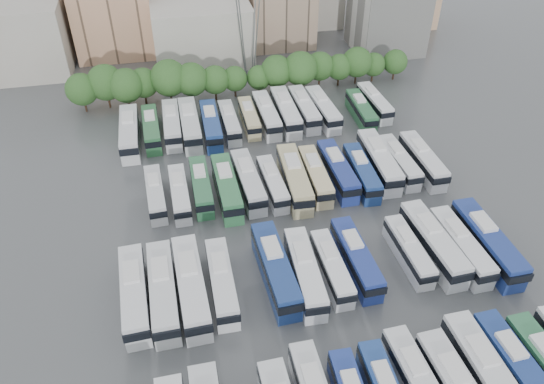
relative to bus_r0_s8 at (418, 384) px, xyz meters
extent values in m
plane|color=#424447|center=(-4.97, 22.98, -1.80)|extent=(220.00, 220.00, 0.00)
cylinder|color=black|center=(-34.38, 65.00, -0.61)|extent=(0.36, 0.36, 2.38)
sphere|color=#234C1E|center=(-34.38, 65.00, 2.62)|extent=(5.71, 5.71, 5.71)
cylinder|color=black|center=(-30.25, 65.74, -0.45)|extent=(0.36, 0.36, 2.69)
sphere|color=#234C1E|center=(-30.25, 65.74, 3.19)|extent=(6.45, 6.45, 6.45)
cylinder|color=black|center=(-26.69, 64.23, -0.52)|extent=(0.36, 0.36, 2.55)
sphere|color=#234C1E|center=(-26.69, 64.23, 2.93)|extent=(6.11, 6.11, 6.11)
cylinder|color=black|center=(-23.72, 65.81, -0.67)|extent=(0.36, 0.36, 2.26)
sphere|color=#234C1E|center=(-23.72, 65.81, 2.40)|extent=(5.42, 5.42, 5.42)
cylinder|color=black|center=(-19.08, 64.80, -0.41)|extent=(0.36, 0.36, 2.78)
sphere|color=#234C1E|center=(-19.08, 64.80, 3.36)|extent=(6.66, 6.66, 6.66)
cylinder|color=black|center=(-15.11, 64.30, -0.53)|extent=(0.36, 0.36, 2.53)
sphere|color=#234C1E|center=(-15.11, 64.30, 2.90)|extent=(6.07, 6.07, 6.07)
cylinder|color=black|center=(-10.83, 64.58, -0.70)|extent=(0.36, 0.36, 2.19)
sphere|color=#234C1E|center=(-10.83, 64.58, 2.27)|extent=(5.25, 5.25, 5.25)
cylinder|color=black|center=(-7.09, 65.17, -0.82)|extent=(0.36, 0.36, 1.96)
sphere|color=#234C1E|center=(-7.09, 65.17, 1.84)|extent=(4.70, 4.70, 4.70)
cylinder|color=black|center=(-2.56, 64.89, -0.85)|extent=(0.36, 0.36, 1.90)
sphere|color=#234C1E|center=(-2.56, 64.89, 1.74)|extent=(4.57, 4.57, 4.57)
cylinder|color=black|center=(0.75, 64.72, -0.56)|extent=(0.36, 0.36, 2.48)
sphere|color=#234C1E|center=(0.75, 64.72, 2.80)|extent=(5.95, 5.95, 5.95)
cylinder|color=black|center=(5.21, 64.15, -0.47)|extent=(0.36, 0.36, 2.65)
sphere|color=#234C1E|center=(5.21, 64.15, 3.13)|extent=(6.37, 6.37, 6.37)
cylinder|color=black|center=(9.54, 65.80, -0.66)|extent=(0.36, 0.36, 2.28)
sphere|color=#234C1E|center=(9.54, 65.80, 2.45)|extent=(5.48, 5.48, 5.48)
cylinder|color=black|center=(13.34, 65.50, -0.76)|extent=(0.36, 0.36, 2.07)
sphere|color=#234C1E|center=(13.34, 65.50, 2.05)|extent=(4.98, 4.98, 4.98)
cylinder|color=black|center=(16.93, 65.57, -0.59)|extent=(0.36, 0.36, 2.42)
sphere|color=#234C1E|center=(16.93, 65.57, 2.70)|extent=(5.81, 5.81, 5.81)
cylinder|color=black|center=(20.51, 65.82, -0.84)|extent=(0.36, 0.36, 1.91)
sphere|color=#234C1E|center=(20.51, 65.82, 1.75)|extent=(4.59, 4.59, 4.59)
cylinder|color=black|center=(24.97, 65.73, -0.79)|extent=(0.36, 0.36, 2.01)
sphere|color=#234C1E|center=(24.97, 65.73, 1.93)|extent=(4.81, 4.81, 4.81)
cube|color=#9E998E|center=(-46.97, 84.98, 5.20)|extent=(18.00, 14.00, 14.00)
cube|color=tan|center=(-28.97, 90.98, 7.20)|extent=(16.00, 12.00, 18.00)
cube|color=#ADA89E|center=(-10.97, 82.98, 4.20)|extent=(20.00, 14.00, 12.00)
cube|color=gray|center=(7.03, 88.98, 6.20)|extent=(14.00, 12.00, 16.00)
cube|color=tan|center=(-42.97, 100.98, 6.20)|extent=(16.00, 14.00, 16.00)
cube|color=gray|center=(-18.97, 96.98, 3.20)|extent=(12.00, 10.00, 10.00)
cube|color=silver|center=(-9.97, 1.69, 1.68)|extent=(1.64, 3.07, 0.42)
cube|color=silver|center=(-6.57, 0.54, 1.41)|extent=(1.61, 2.89, 0.39)
cube|color=silver|center=(-3.36, 0.78, 1.47)|extent=(1.60, 2.92, 0.40)
cube|color=black|center=(0.01, -0.13, 0.44)|extent=(2.99, 11.70, 0.95)
cube|color=silver|center=(-0.06, 1.44, 1.65)|extent=(1.74, 3.11, 0.42)
cube|color=silver|center=(3.10, -0.38, 1.99)|extent=(1.93, 3.43, 0.46)
cube|color=silver|center=(6.64, -0.85, 0.07)|extent=(3.00, 13.24, 3.74)
cube|color=black|center=(6.64, -1.01, 0.79)|extent=(3.14, 13.44, 1.10)
cube|color=silver|center=(6.61, 0.80, 2.18)|extent=(1.92, 3.55, 0.48)
cube|color=navy|center=(9.96, -0.57, -0.08)|extent=(3.03, 12.21, 3.44)
cube|color=black|center=(9.96, -0.72, 0.58)|extent=(3.16, 12.40, 1.01)
cube|color=silver|center=(9.90, 0.94, 1.86)|extent=(1.84, 3.30, 0.44)
cube|color=silver|center=(-26.17, 17.10, -0.01)|extent=(3.20, 12.74, 3.58)
cube|color=black|center=(-26.17, 16.94, 0.68)|extent=(3.33, 12.94, 1.05)
cube|color=silver|center=(-26.24, 18.68, 2.02)|extent=(1.93, 3.44, 0.46)
cube|color=silver|center=(-23.03, 16.78, 0.04)|extent=(2.96, 13.01, 3.68)
cube|color=black|center=(-23.03, 16.62, 0.74)|extent=(3.09, 13.21, 1.08)
cube|color=silver|center=(-23.06, 18.40, 2.12)|extent=(1.89, 3.49, 0.48)
cube|color=silver|center=(-19.89, 16.79, 0.10)|extent=(3.26, 13.47, 3.79)
cube|color=black|center=(-19.89, 16.62, 0.82)|extent=(3.40, 13.67, 1.12)
cube|color=silver|center=(-19.94, 18.46, 2.24)|extent=(2.01, 3.63, 0.49)
cube|color=silver|center=(-16.40, 16.90, -0.14)|extent=(2.61, 11.70, 3.31)
cube|color=black|center=(-16.40, 16.76, 0.49)|extent=(2.72, 11.88, 0.97)
cube|color=silver|center=(-16.38, 18.36, 1.73)|extent=(1.69, 3.13, 0.43)
cube|color=navy|center=(-10.02, 17.38, 0.07)|extent=(3.30, 13.29, 3.74)
cube|color=black|center=(-10.01, 17.22, 0.79)|extent=(3.44, 13.50, 1.10)
cube|color=silver|center=(-10.08, 19.03, 2.18)|extent=(2.00, 3.59, 0.48)
cube|color=silver|center=(-6.75, 16.25, -0.05)|extent=(3.16, 12.41, 3.49)
cube|color=black|center=(-6.75, 16.09, 0.61)|extent=(3.29, 12.60, 1.03)
cube|color=silver|center=(-6.68, 17.78, 1.91)|extent=(1.89, 3.36, 0.45)
cube|color=silver|center=(-3.38, 16.52, -0.28)|extent=(2.38, 10.73, 3.03)
cube|color=black|center=(-3.38, 16.39, 0.30)|extent=(2.49, 10.89, 0.89)
cube|color=silver|center=(-3.39, 17.86, 1.43)|extent=(1.54, 2.87, 0.39)
cube|color=navy|center=(-0.10, 17.28, -0.12)|extent=(2.79, 11.90, 3.36)
cube|color=black|center=(-0.10, 17.13, 0.52)|extent=(2.91, 12.08, 0.99)
cube|color=silver|center=(-0.13, 18.76, 1.78)|extent=(1.75, 3.20, 0.43)
cube|color=silver|center=(6.72, 17.27, -0.30)|extent=(2.39, 10.60, 3.00)
cube|color=black|center=(6.72, 17.13, 0.27)|extent=(2.50, 10.76, 0.88)
cube|color=silver|center=(6.70, 18.59, 1.39)|extent=(1.54, 2.84, 0.39)
cube|color=silver|center=(9.99, 17.54, 0.05)|extent=(3.40, 13.16, 3.69)
cube|color=black|center=(10.00, 17.38, 0.76)|extent=(3.54, 13.36, 1.09)
cube|color=silver|center=(9.91, 19.17, 2.14)|extent=(2.01, 3.56, 0.48)
cube|color=silver|center=(13.14, 16.47, -0.09)|extent=(2.91, 12.10, 3.41)
cube|color=black|center=(13.15, 16.32, 0.56)|extent=(3.04, 12.28, 1.00)
cube|color=silver|center=(13.10, 17.97, 1.83)|extent=(1.80, 3.26, 0.44)
cube|color=navy|center=(16.53, 16.18, 0.11)|extent=(2.96, 13.46, 3.81)
cube|color=black|center=(16.53, 16.01, 0.83)|extent=(3.09, 13.66, 1.12)
cube|color=silver|center=(16.52, 17.86, 2.26)|extent=(1.93, 3.60, 0.49)
cube|color=silver|center=(-23.14, 35.49, -0.30)|extent=(2.69, 10.66, 3.00)
cube|color=black|center=(-23.14, 35.36, 0.27)|extent=(2.80, 10.82, 0.88)
cube|color=silver|center=(-23.20, 36.81, 1.39)|extent=(1.61, 2.88, 0.39)
cube|color=silver|center=(-19.83, 34.81, -0.28)|extent=(2.41, 10.71, 3.03)
cube|color=black|center=(-19.83, 34.68, 0.30)|extent=(2.52, 10.87, 0.89)
cube|color=silver|center=(-19.85, 36.14, 1.43)|extent=(1.55, 2.87, 0.39)
cube|color=#2C6740|center=(-16.70, 35.74, -0.20)|extent=(2.50, 11.32, 3.20)
cube|color=black|center=(-16.71, 35.60, 0.42)|extent=(2.61, 11.49, 0.94)
cube|color=silver|center=(-16.69, 37.15, 1.61)|extent=(1.63, 3.03, 0.41)
cube|color=#2F6F42|center=(-13.24, 34.43, -0.01)|extent=(2.80, 12.63, 3.57)
cube|color=black|center=(-13.24, 34.27, 0.67)|extent=(2.93, 12.82, 1.05)
cube|color=silver|center=(-13.25, 36.00, 2.01)|extent=(1.82, 3.38, 0.46)
cube|color=silver|center=(-10.02, 35.27, -0.04)|extent=(3.18, 12.48, 3.50)
cube|color=black|center=(-10.01, 35.11, 0.63)|extent=(3.31, 12.67, 1.03)
cube|color=silver|center=(-10.08, 36.81, 1.93)|extent=(1.90, 3.37, 0.45)
cube|color=silver|center=(-6.63, 34.34, -0.28)|extent=(2.66, 10.80, 3.04)
cube|color=black|center=(-6.63, 34.21, 0.30)|extent=(2.77, 10.97, 0.89)
cube|color=silver|center=(-6.68, 35.68, 1.44)|extent=(1.62, 2.91, 0.39)
cube|color=tan|center=(-3.44, 34.30, 0.09)|extent=(3.47, 13.44, 3.77)
cube|color=black|center=(-3.45, 34.14, 0.81)|extent=(3.61, 13.65, 1.11)
cube|color=silver|center=(-3.36, 35.97, 2.22)|extent=(2.06, 3.64, 0.49)
cube|color=beige|center=(-0.20, 34.69, -0.13)|extent=(2.84, 11.83, 3.33)
cube|color=black|center=(-0.21, 34.55, 0.51)|extent=(2.96, 12.01, 0.98)
cube|color=silver|center=(-0.16, 36.16, 1.75)|extent=(1.76, 3.18, 0.43)
cube|color=navy|center=(3.29, 35.07, -0.03)|extent=(2.80, 12.48, 3.53)
cube|color=black|center=(3.30, 34.92, 0.64)|extent=(2.92, 12.67, 1.04)
cube|color=silver|center=(3.28, 36.63, 1.96)|extent=(1.80, 3.34, 0.46)
cube|color=navy|center=(6.66, 34.01, -0.15)|extent=(3.00, 11.74, 3.30)
cube|color=black|center=(6.65, 33.86, 0.48)|extent=(3.12, 11.92, 0.97)
cube|color=silver|center=(6.73, 35.46, 1.71)|extent=(1.79, 3.18, 0.43)
cube|color=silver|center=(10.08, 35.92, 0.08)|extent=(3.36, 13.36, 3.76)
cube|color=black|center=(10.07, 35.75, 0.80)|extent=(3.50, 13.57, 1.10)
cube|color=silver|center=(10.14, 37.58, 2.20)|extent=(2.02, 3.61, 0.49)
cube|color=silver|center=(13.13, 35.51, -0.19)|extent=(2.64, 11.42, 3.22)
cube|color=black|center=(13.14, 35.37, 0.43)|extent=(2.76, 11.59, 0.95)
cube|color=silver|center=(13.10, 36.93, 1.63)|extent=(1.67, 3.06, 0.42)
cube|color=silver|center=(16.75, 34.98, -0.08)|extent=(2.59, 12.14, 3.44)
cube|color=black|center=(16.75, 34.83, 0.58)|extent=(2.71, 12.33, 1.01)
cube|color=silver|center=(16.75, 36.50, 1.87)|extent=(1.72, 3.24, 0.45)
cube|color=silver|center=(-26.54, 52.29, 0.08)|extent=(2.87, 13.28, 3.76)
cube|color=black|center=(-26.54, 52.12, 0.80)|extent=(3.00, 13.48, 1.11)
cube|color=silver|center=(-26.53, 53.95, 2.21)|extent=(1.89, 3.55, 0.49)
cube|color=#2A6339|center=(-23.06, 53.25, -0.15)|extent=(2.75, 11.70, 3.30)
cube|color=black|center=(-23.05, 53.10, 0.48)|extent=(2.87, 11.87, 0.97)
cube|color=silver|center=(-23.09, 54.70, 1.71)|extent=(1.72, 3.14, 0.43)
cube|color=silver|center=(-19.63, 53.77, -0.06)|extent=(2.82, 12.32, 3.48)
cube|color=black|center=(-19.63, 53.62, 0.61)|extent=(2.95, 12.51, 1.02)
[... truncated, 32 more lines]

